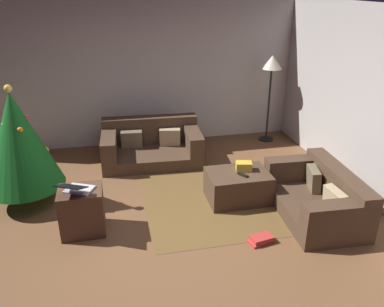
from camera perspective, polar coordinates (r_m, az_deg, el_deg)
ground_plane at (r=4.90m, az=-5.87°, el=-11.86°), size 6.40×6.40×0.00m
rear_partition at (r=7.29m, az=-9.29°, el=11.26°), size 6.40×0.12×2.60m
couch_left at (r=6.77m, az=-5.93°, el=1.25°), size 1.70×1.07×0.68m
couch_right at (r=5.43m, az=18.17°, el=-5.99°), size 0.96×1.55×0.62m
ottoman at (r=5.55m, az=6.69°, el=-4.74°), size 0.85×0.61×0.42m
gift_box at (r=5.51m, az=7.57°, el=-1.84°), size 0.24×0.19×0.12m
tv_remote at (r=5.38m, az=7.45°, el=-3.11°), size 0.13×0.16×0.02m
christmas_tree at (r=5.64m, az=-24.04°, el=1.72°), size 1.05×1.05×1.68m
side_table at (r=4.99m, az=-15.74°, el=-8.05°), size 0.52×0.44×0.58m
laptop at (r=4.77m, az=-16.54°, el=-4.90°), size 0.46×0.50×0.18m
book_stack at (r=4.83m, az=10.09°, el=-12.21°), size 0.33×0.23×0.08m
corner_lamp at (r=7.42m, az=11.56°, el=11.99°), size 0.36×0.36×1.63m
area_rug at (r=5.65m, az=6.59°, el=-6.59°), size 2.60×2.00×0.01m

